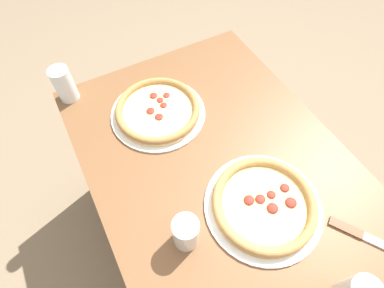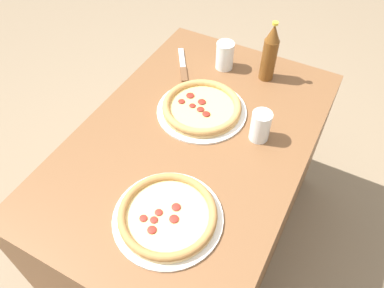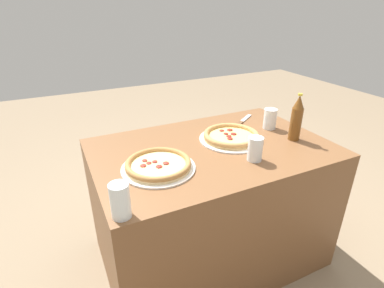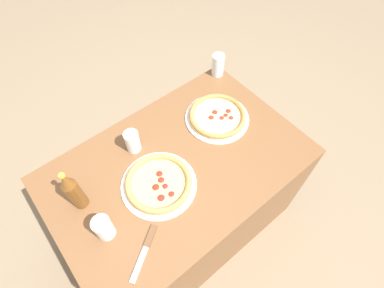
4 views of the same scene
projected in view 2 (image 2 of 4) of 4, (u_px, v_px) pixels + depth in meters
ground_plane at (193, 235)px, 1.84m from camera, size 8.00×8.00×0.00m
table at (193, 194)px, 1.57m from camera, size 1.18×0.77×0.71m
pizza_salami at (202, 108)px, 1.38m from camera, size 0.33×0.33×0.04m
pizza_veggie at (168, 215)px, 1.08m from camera, size 0.32×0.32×0.04m
glass_water at (260, 126)px, 1.26m from camera, size 0.07×0.07×0.11m
glass_mango_juice at (225, 57)px, 1.53m from camera, size 0.07×0.07×0.12m
beer_bottle at (270, 53)px, 1.43m from camera, size 0.06×0.06×0.25m
knife at (183, 66)px, 1.57m from camera, size 0.20×0.14×0.01m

